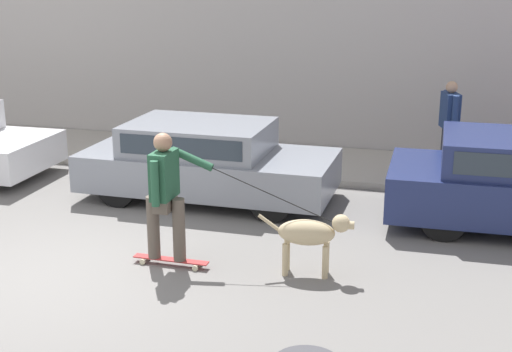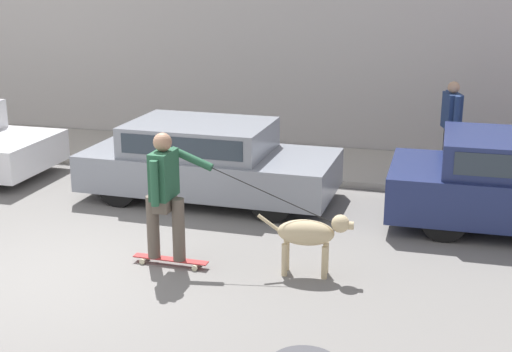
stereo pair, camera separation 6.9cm
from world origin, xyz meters
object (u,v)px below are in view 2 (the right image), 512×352
at_px(parked_car_1, 207,161).
at_px(dog, 310,234).
at_px(pedestrian_with_bag, 451,125).
at_px(skateboarder, 165,192).

xyz_separation_m(parked_car_1, dog, (2.17, -2.41, -0.09)).
height_order(parked_car_1, pedestrian_with_bag, pedestrian_with_bag).
bearing_deg(pedestrian_with_bag, skateboarder, 37.76).
bearing_deg(parked_car_1, dog, -47.84).
height_order(skateboarder, pedestrian_with_bag, pedestrian_with_bag).
relative_size(skateboarder, pedestrian_with_bag, 1.58).
distance_m(parked_car_1, pedestrian_with_bag, 4.11).
relative_size(parked_car_1, skateboarder, 1.55).
bearing_deg(pedestrian_with_bag, dog, 54.18).
bearing_deg(skateboarder, pedestrian_with_bag, 55.85).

